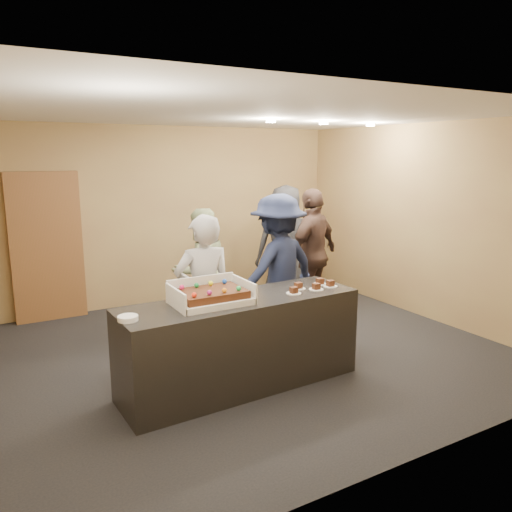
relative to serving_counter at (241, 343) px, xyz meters
name	(u,v)px	position (x,y,z in m)	size (l,w,h in m)	color
room	(232,239)	(0.29, 0.75, 0.90)	(6.04, 6.00, 2.70)	black
serving_counter	(241,343)	(0.00, 0.00, 0.00)	(2.40, 0.70, 0.90)	black
storage_cabinet	(47,247)	(-1.34, 3.16, 0.58)	(0.93, 0.15, 2.05)	brown
cake_box	(210,298)	(-0.31, 0.03, 0.50)	(0.72, 0.50, 0.21)	white
sheet_cake	(211,293)	(-0.31, 0.00, 0.55)	(0.61, 0.42, 0.12)	#3F1F0E
plate_stack	(128,318)	(-1.13, -0.10, 0.47)	(0.17, 0.17, 0.04)	white
slice_a	(294,291)	(0.55, -0.10, 0.47)	(0.15, 0.15, 0.07)	white
slice_b	(298,287)	(0.69, 0.02, 0.47)	(0.15, 0.15, 0.07)	white
slice_c	(316,288)	(0.83, -0.10, 0.47)	(0.15, 0.15, 0.07)	white
slice_d	(320,282)	(0.99, 0.06, 0.47)	(0.15, 0.15, 0.07)	white
slice_e	(330,284)	(1.03, -0.07, 0.47)	(0.15, 0.15, 0.07)	white
person_server_grey	(204,296)	(-0.19, 0.45, 0.39)	(0.62, 0.40, 1.69)	#AEAFB4
person_sage_man	(201,271)	(0.29, 1.63, 0.36)	(0.78, 0.61, 1.61)	#9BAA7A
person_navy_man	(278,268)	(1.00, 0.92, 0.46)	(1.17, 0.67, 1.81)	#1C2444
person_brown_extra	(313,254)	(1.91, 1.45, 0.46)	(1.07, 0.44, 1.82)	#4E372E
person_dark_suit	(285,245)	(1.93, 2.20, 0.46)	(0.89, 0.58, 1.83)	black
ceiling_spotlights	(324,123)	(1.89, 1.25, 2.22)	(1.72, 0.12, 0.03)	#FFEAC6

